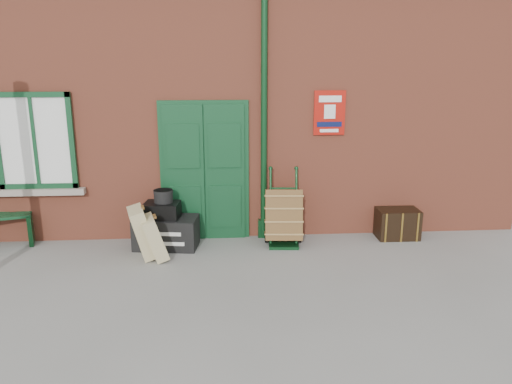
{
  "coord_description": "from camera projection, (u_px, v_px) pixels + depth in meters",
  "views": [
    {
      "loc": [
        -0.04,
        -6.4,
        2.86
      ],
      "look_at": [
        0.47,
        0.6,
        1.0
      ],
      "focal_mm": 35.0,
      "sensor_mm": 36.0,
      "label": 1
    }
  ],
  "objects": [
    {
      "name": "ground",
      "position": [
        226.0,
        273.0,
        6.91
      ],
      "size": [
        80.0,
        80.0,
        0.0
      ],
      "primitive_type": "plane",
      "color": "gray",
      "rests_on": "ground"
    },
    {
      "name": "houdini_trunk",
      "position": [
        166.0,
        232.0,
        7.83
      ],
      "size": [
        1.04,
        0.66,
        0.49
      ],
      "primitive_type": "cube",
      "rotation": [
        0.0,
        0.0,
        -0.14
      ],
      "color": "black",
      "rests_on": "ground"
    },
    {
      "name": "suitcase_front",
      "position": [
        154.0,
        238.0,
        7.33
      ],
      "size": [
        0.48,
        0.56,
        0.67
      ],
      "primitive_type": "cube",
      "rotation": [
        0.0,
        -0.31,
        0.24
      ],
      "color": "tan",
      "rests_on": "ground"
    },
    {
      "name": "strongbox",
      "position": [
        162.0,
        210.0,
        7.73
      ],
      "size": [
        0.58,
        0.46,
        0.24
      ],
      "primitive_type": "cube",
      "rotation": [
        0.0,
        0.0,
        -0.14
      ],
      "color": "black",
      "rests_on": "houdini_trunk"
    },
    {
      "name": "dark_trunk",
      "position": [
        397.0,
        224.0,
        8.25
      ],
      "size": [
        0.68,
        0.45,
        0.49
      ],
      "primitive_type": "cube",
      "rotation": [
        0.0,
        0.0,
        -0.01
      ],
      "color": "black",
      "rests_on": "ground"
    },
    {
      "name": "porter_trolley",
      "position": [
        283.0,
        216.0,
        7.93
      ],
      "size": [
        0.62,
        0.67,
        1.2
      ],
      "rotation": [
        0.0,
        0.0,
        -0.07
      ],
      "color": "#0D3518",
      "rests_on": "ground"
    },
    {
      "name": "hatbox",
      "position": [
        163.0,
        196.0,
        7.7
      ],
      "size": [
        0.33,
        0.33,
        0.19
      ],
      "primitive_type": "cylinder",
      "rotation": [
        0.0,
        0.0,
        -0.14
      ],
      "color": "black",
      "rests_on": "strongbox"
    },
    {
      "name": "suitcase_back",
      "position": [
        143.0,
        232.0,
        7.4
      ],
      "size": [
        0.51,
        0.61,
        0.78
      ],
      "primitive_type": "cube",
      "rotation": [
        0.0,
        -0.25,
        0.24
      ],
      "color": "tan",
      "rests_on": "ground"
    },
    {
      "name": "station_building",
      "position": [
        221.0,
        97.0,
        9.72
      ],
      "size": [
        10.3,
        4.3,
        4.36
      ],
      "color": "#AE5138",
      "rests_on": "ground"
    }
  ]
}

